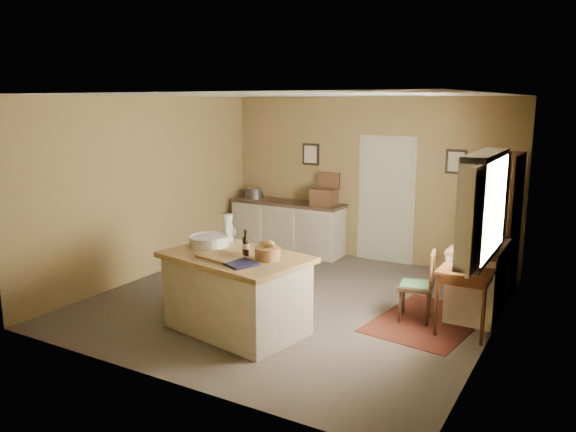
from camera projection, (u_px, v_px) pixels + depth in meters
name	position (u px, v px, depth m)	size (l,w,h in m)	color
ground	(294.00, 301.00, 7.49)	(5.00, 5.00, 0.00)	brown
wall_back	(367.00, 179.00, 9.35)	(5.00, 0.10, 2.70)	olive
wall_front	(160.00, 244.00, 5.10)	(5.00, 0.10, 2.70)	olive
wall_left	(149.00, 188.00, 8.44)	(0.10, 5.00, 2.70)	olive
wall_right	(497.00, 222.00, 6.00)	(0.10, 5.00, 2.70)	olive
ceiling	(294.00, 95.00, 6.95)	(5.00, 5.00, 0.00)	silver
door	(386.00, 199.00, 9.21)	(0.97, 0.06, 2.11)	#B4B499
framed_prints	(379.00, 158.00, 9.16)	(2.82, 0.02, 0.38)	black
window	(488.00, 206.00, 5.83)	(0.25, 1.99, 1.12)	beige
work_island	(236.00, 290.00, 6.48)	(1.79, 1.33, 1.20)	beige
sideboard	(288.00, 225.00, 9.92)	(2.06, 0.58, 1.18)	beige
rug	(427.00, 321.00, 6.81)	(1.10, 1.60, 0.01)	#4C1D0F
writing_desk	(470.00, 272.00, 6.51)	(0.59, 0.96, 0.82)	#371B0B
desk_chair	(416.00, 287.00, 6.78)	(0.40, 0.40, 0.85)	#321C11
right_cabinet	(478.00, 279.00, 6.97)	(0.60, 1.07, 0.99)	beige
shelving_unit	(507.00, 225.00, 7.68)	(0.33, 0.87, 1.94)	#321C11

